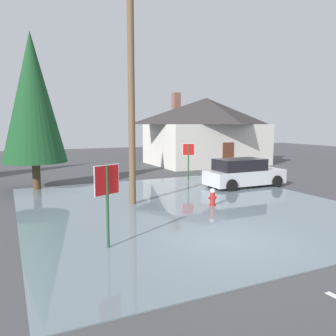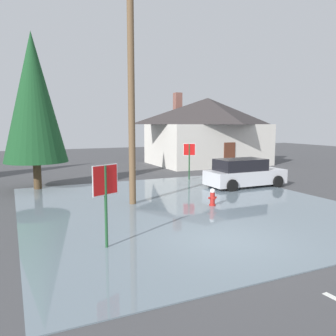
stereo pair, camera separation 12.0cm
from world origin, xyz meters
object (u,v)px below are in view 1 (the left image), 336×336
fire_hydrant (213,197)px  stop_sign_far (188,154)px  stop_sign_near (107,189)px  utility_pole (131,91)px  house (206,130)px  pine_tree_mid_left (33,98)px  parked_car (243,173)px

fire_hydrant → stop_sign_far: bearing=70.0°
stop_sign_near → fire_hydrant: 6.15m
utility_pole → stop_sign_far: size_ratio=4.09×
fire_hydrant → house: house is taller
house → pine_tree_mid_left: bearing=-155.9°
fire_hydrant → house: (7.78, 13.34, 2.53)m
utility_pole → house: 15.88m
fire_hydrant → utility_pole: (-2.90, 1.73, 4.37)m
fire_hydrant → stop_sign_far: stop_sign_far is taller
stop_sign_near → stop_sign_far: bearing=50.9°
fire_hydrant → parked_car: parked_car is taller
parked_car → pine_tree_mid_left: size_ratio=0.54×
house → pine_tree_mid_left: size_ratio=1.22×
fire_hydrant → parked_car: bearing=38.3°
utility_pole → parked_car: size_ratio=2.09×
stop_sign_far → parked_car: (1.61, -3.28, -0.85)m
house → parked_car: house is taller
parked_car → stop_sign_far: bearing=116.1°
pine_tree_mid_left → utility_pole: bearing=-57.2°
house → utility_pole: bearing=-132.6°
stop_sign_near → parked_car: size_ratio=0.53×
house → parked_car: (-3.86, -10.25, -2.16)m
fire_hydrant → stop_sign_near: bearing=-150.7°
stop_sign_near → pine_tree_mid_left: pine_tree_mid_left is taller
fire_hydrant → parked_car: size_ratio=0.17×
house → stop_sign_far: bearing=-128.1°
utility_pole → pine_tree_mid_left: 6.31m
stop_sign_near → fire_hydrant: size_ratio=3.07×
stop_sign_near → house: house is taller
fire_hydrant → house: bearing=59.7°
stop_sign_far → house: (5.47, 6.97, 1.31)m
utility_pole → pine_tree_mid_left: utility_pole is taller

